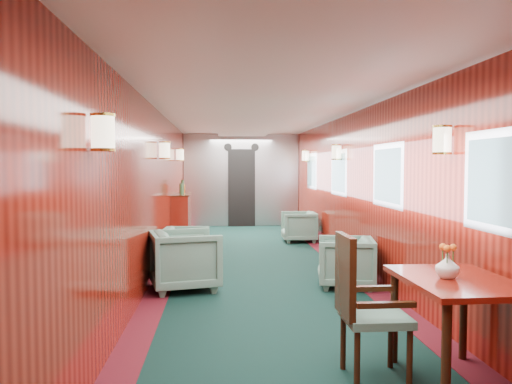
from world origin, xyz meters
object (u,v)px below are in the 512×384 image
(dining_table, at_px, (457,295))
(side_chair, at_px, (362,301))
(armchair_left_far, at_px, (186,248))
(credenza, at_px, (181,219))
(armchair_right_near, at_px, (346,262))
(armchair_left_near, at_px, (185,260))
(armchair_right_far, at_px, (299,227))

(dining_table, distance_m, side_chair, 0.67)
(side_chair, distance_m, armchair_left_far, 4.37)
(dining_table, xyz_separation_m, credenza, (-2.43, 6.61, -0.13))
(armchair_right_near, bearing_deg, armchair_left_far, -110.67)
(side_chair, relative_size, armchair_left_far, 1.53)
(dining_table, bearing_deg, armchair_left_far, 116.59)
(credenza, height_order, armchair_left_far, credenza)
(armchair_left_near, relative_size, armchair_right_far, 1.20)
(credenza, xyz_separation_m, armchair_right_near, (2.38, -3.70, -0.19))
(side_chair, bearing_deg, armchair_right_near, 77.28)
(side_chair, height_order, armchair_left_far, side_chair)
(dining_table, distance_m, armchair_right_far, 6.77)
(dining_table, relative_size, armchair_right_near, 1.45)
(credenza, distance_m, armchair_left_near, 3.70)
(dining_table, distance_m, credenza, 7.04)
(armchair_left_far, bearing_deg, side_chair, -155.95)
(dining_table, distance_m, armchair_right_near, 2.93)
(armchair_left_near, distance_m, armchair_right_far, 4.36)
(credenza, bearing_deg, armchair_right_near, -57.27)
(armchair_left_far, relative_size, armchair_right_near, 0.98)
(armchair_right_far, bearing_deg, armchair_left_far, -39.43)
(armchair_right_near, height_order, armchair_right_far, armchair_right_near)
(side_chair, height_order, armchair_right_near, side_chair)
(armchair_right_near, relative_size, armchair_right_far, 1.03)
(dining_table, xyz_separation_m, armchair_left_near, (-2.11, 2.92, -0.27))
(side_chair, distance_m, armchair_right_far, 6.65)
(armchair_left_far, bearing_deg, armchair_right_near, -118.21)
(armchair_right_far, bearing_deg, dining_table, 1.17)
(dining_table, bearing_deg, credenza, 109.40)
(dining_table, relative_size, armchair_right_far, 1.50)
(armchair_right_near, bearing_deg, dining_table, 11.87)
(armchair_left_far, relative_size, armchair_right_far, 1.01)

